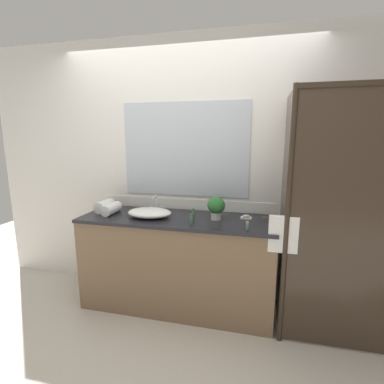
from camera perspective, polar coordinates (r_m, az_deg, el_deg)
name	(u,v)px	position (r m, az deg, el deg)	size (l,w,h in m)	color
ground_plane	(177,305)	(3.00, -3.01, -21.99)	(8.00, 8.00, 0.00)	beige
wall_back_with_mirror	(186,170)	(2.86, -1.32, 4.45)	(4.40, 0.06, 2.60)	silver
vanity_cabinet	(177,262)	(2.79, -3.05, -14.09)	(1.80, 0.58, 0.90)	brown
shower_enclosure	(332,220)	(2.37, 26.53, -5.09)	(1.20, 0.59, 2.00)	#2D2319
sink_basin	(150,213)	(2.66, -8.64, -4.17)	(0.42, 0.30, 0.08)	white
faucet	(156,207)	(2.82, -7.28, -2.97)	(0.17, 0.13, 0.17)	silver
potted_plant	(216,207)	(2.54, 4.96, -3.00)	(0.16, 0.16, 0.21)	beige
soap_dish	(246,217)	(2.63, 10.96, -5.03)	(0.10, 0.07, 0.04)	silver
amenity_bottle_conditioner	(247,226)	(2.30, 11.20, -6.84)	(0.02, 0.02, 0.08)	#4C7056
amenity_bottle_lotion	(192,219)	(2.43, -0.09, -5.53)	(0.03, 0.03, 0.08)	#4C7056
amenity_bottle_body_wash	(194,213)	(2.62, 0.34, -4.34)	(0.03, 0.03, 0.08)	#4C7056
rolled_towel_near_edge	(105,206)	(2.94, -17.33, -2.74)	(0.11, 0.11, 0.22)	white
rolled_towel_middle	(112,209)	(2.84, -16.06, -3.30)	(0.10, 0.10, 0.23)	white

